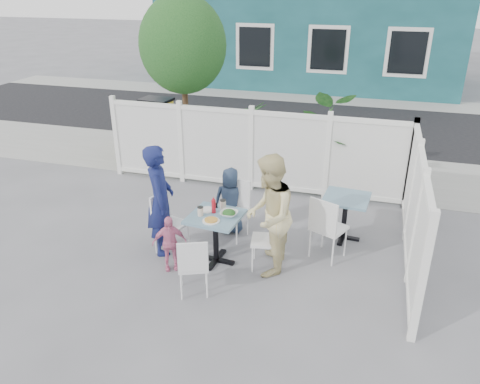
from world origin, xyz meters
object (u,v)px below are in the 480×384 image
(chair_back, at_px, (235,204))
(woman, at_px, (269,216))
(spare_table, at_px, (346,207))
(chair_right, at_px, (271,235))
(chair_near, at_px, (193,263))
(toddler, at_px, (169,243))
(chair_left, at_px, (167,218))
(man, at_px, (160,200))
(utility_cabinet, at_px, (158,126))
(boy, at_px, (230,201))
(main_table, at_px, (215,226))

(chair_back, relative_size, woman, 0.54)
(spare_table, relative_size, chair_right, 0.84)
(chair_near, bearing_deg, toddler, 115.84)
(chair_left, height_order, man, man)
(chair_left, xyz_separation_m, chair_back, (0.85, 0.73, 0.00))
(utility_cabinet, relative_size, woman, 0.70)
(chair_near, distance_m, boy, 1.79)
(chair_back, xyz_separation_m, chair_near, (-0.05, -1.69, -0.05))
(main_table, bearing_deg, woman, 0.08)
(man, bearing_deg, utility_cabinet, 3.16)
(chair_right, distance_m, woman, 0.36)
(woman, bearing_deg, utility_cabinet, -144.54)
(utility_cabinet, xyz_separation_m, chair_left, (2.12, -4.16, -0.06))
(chair_back, bearing_deg, toddler, 77.25)
(man, xyz_separation_m, woman, (1.66, -0.07, 0.02))
(chair_right, distance_m, chair_near, 1.23)
(woman, bearing_deg, chair_left, -99.13)
(spare_table, xyz_separation_m, chair_near, (-1.75, -2.07, -0.07))
(main_table, height_order, toddler, toddler)
(toddler, bearing_deg, chair_left, 89.02)
(chair_left, xyz_separation_m, boy, (0.74, 0.83, 0.01))
(boy, bearing_deg, man, 40.14)
(chair_left, bearing_deg, chair_near, 54.13)
(man, xyz_separation_m, toddler, (0.32, -0.44, -0.43))
(utility_cabinet, distance_m, toddler, 5.20)
(chair_right, xyz_separation_m, toddler, (-1.36, -0.44, -0.10))
(chair_near, relative_size, toddler, 1.02)
(spare_table, relative_size, chair_back, 0.79)
(chair_right, relative_size, boy, 0.80)
(chair_back, distance_m, woman, 1.16)
(main_table, height_order, chair_near, chair_near)
(man, distance_m, woman, 1.66)
(utility_cabinet, distance_m, chair_left, 4.67)
(chair_back, height_order, boy, boy)
(man, bearing_deg, chair_near, -159.65)
(boy, bearing_deg, chair_left, 41.94)
(chair_back, bearing_deg, chair_left, 54.81)
(utility_cabinet, bearing_deg, boy, -42.76)
(utility_cabinet, bearing_deg, woman, -42.42)
(main_table, height_order, chair_left, chair_left)
(woman, height_order, toddler, woman)
(man, bearing_deg, chair_right, -112.68)
(boy, bearing_deg, chair_near, 85.61)
(utility_cabinet, height_order, chair_right, utility_cabinet)
(woman, relative_size, boy, 1.57)
(boy, height_order, toddler, boy)
(spare_table, relative_size, chair_near, 0.88)
(chair_left, distance_m, chair_back, 1.12)
(chair_back, bearing_deg, woman, 145.57)
(man, xyz_separation_m, boy, (0.82, 0.86, -0.29))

